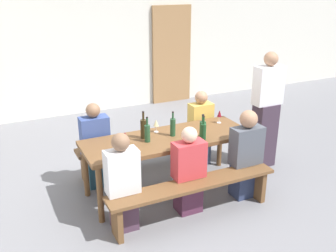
# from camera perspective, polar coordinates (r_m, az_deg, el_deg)

# --- Properties ---
(ground_plane) EXTENTS (24.00, 24.00, 0.00)m
(ground_plane) POSITION_cam_1_polar(r_m,az_deg,el_deg) (5.15, 0.00, -9.40)
(ground_plane) COLOR slate
(back_wall) EXTENTS (14.00, 0.20, 3.20)m
(back_wall) POSITION_cam_1_polar(r_m,az_deg,el_deg) (8.00, -11.78, 13.32)
(back_wall) COLOR silver
(back_wall) RESTS_ON ground
(wooden_door) EXTENTS (0.90, 0.06, 2.10)m
(wooden_door) POSITION_cam_1_polar(r_m,az_deg,el_deg) (8.56, 0.55, 10.48)
(wooden_door) COLOR #9E7247
(wooden_door) RESTS_ON ground
(tasting_table) EXTENTS (2.15, 0.76, 0.75)m
(tasting_table) POSITION_cam_1_polar(r_m,az_deg,el_deg) (4.84, 0.00, -2.53)
(tasting_table) COLOR brown
(tasting_table) RESTS_ON ground
(bench_near) EXTENTS (2.05, 0.30, 0.45)m
(bench_near) POSITION_cam_1_polar(r_m,az_deg,el_deg) (4.45, 3.83, -9.40)
(bench_near) COLOR brown
(bench_near) RESTS_ON ground
(bench_far) EXTENTS (2.05, 0.30, 0.45)m
(bench_far) POSITION_cam_1_polar(r_m,az_deg,el_deg) (5.54, -3.04, -2.98)
(bench_far) COLOR brown
(bench_far) RESTS_ON ground
(wine_bottle_0) EXTENTS (0.08, 0.08, 0.30)m
(wine_bottle_0) POSITION_cam_1_polar(r_m,az_deg,el_deg) (4.80, 5.16, -0.41)
(wine_bottle_0) COLOR #194723
(wine_bottle_0) RESTS_ON tasting_table
(wine_bottle_1) EXTENTS (0.07, 0.07, 0.32)m
(wine_bottle_1) POSITION_cam_1_polar(r_m,az_deg,el_deg) (4.65, -3.08, -1.01)
(wine_bottle_1) COLOR #234C2D
(wine_bottle_1) RESTS_ON tasting_table
(wine_bottle_2) EXTENTS (0.07, 0.07, 0.32)m
(wine_bottle_2) POSITION_cam_1_polar(r_m,az_deg,el_deg) (4.68, 5.25, -0.86)
(wine_bottle_2) COLOR #194723
(wine_bottle_2) RESTS_ON tasting_table
(wine_bottle_3) EXTENTS (0.08, 0.08, 0.35)m
(wine_bottle_3) POSITION_cam_1_polar(r_m,az_deg,el_deg) (4.75, -3.65, -0.36)
(wine_bottle_3) COLOR #332814
(wine_bottle_3) RESTS_ON tasting_table
(wine_bottle_4) EXTENTS (0.07, 0.07, 0.32)m
(wine_bottle_4) POSITION_cam_1_polar(r_m,az_deg,el_deg) (4.82, 0.72, -0.11)
(wine_bottle_4) COLOR #234C2D
(wine_bottle_4) RESTS_ON tasting_table
(wine_glass_0) EXTENTS (0.07, 0.07, 0.17)m
(wine_glass_0) POSITION_cam_1_polar(r_m,az_deg,el_deg) (4.57, -6.36, -1.48)
(wine_glass_0) COLOR silver
(wine_glass_0) RESTS_ON tasting_table
(wine_glass_1) EXTENTS (0.06, 0.06, 0.18)m
(wine_glass_1) POSITION_cam_1_polar(r_m,az_deg,el_deg) (5.30, 7.63, 1.77)
(wine_glass_1) COLOR silver
(wine_glass_1) RESTS_ON tasting_table
(wine_glass_2) EXTENTS (0.07, 0.07, 0.17)m
(wine_glass_2) POSITION_cam_1_polar(r_m,az_deg,el_deg) (4.93, -1.79, 0.40)
(wine_glass_2) COLOR silver
(wine_glass_2) RESTS_ON tasting_table
(seated_guest_near_0) EXTENTS (0.36, 0.24, 1.13)m
(seated_guest_near_0) POSITION_cam_1_polar(r_m,az_deg,el_deg) (4.20, -6.74, -8.65)
(seated_guest_near_0) COLOR #4C3246
(seated_guest_near_0) RESTS_ON ground
(seated_guest_near_1) EXTENTS (0.37, 0.24, 1.07)m
(seated_guest_near_1) POSITION_cam_1_polar(r_m,az_deg,el_deg) (4.50, 3.08, -6.93)
(seated_guest_near_1) COLOR #4F263D
(seated_guest_near_1) RESTS_ON ground
(seated_guest_near_2) EXTENTS (0.40, 0.24, 1.15)m
(seated_guest_near_2) POSITION_cam_1_polar(r_m,az_deg,el_deg) (4.88, 11.45, -4.40)
(seated_guest_near_2) COLOR navy
(seated_guest_near_2) RESTS_ON ground
(seated_guest_far_0) EXTENTS (0.36, 0.24, 1.15)m
(seated_guest_far_0) POSITION_cam_1_polar(r_m,az_deg,el_deg) (5.11, -10.67, -3.19)
(seated_guest_far_0) COLOR #275367
(seated_guest_far_0) RESTS_ON ground
(seated_guest_far_1) EXTENTS (0.34, 0.24, 1.12)m
(seated_guest_far_1) POSITION_cam_1_polar(r_m,az_deg,el_deg) (5.67, 4.80, -0.54)
(seated_guest_far_1) COLOR #425370
(seated_guest_far_1) RESTS_ON ground
(standing_host) EXTENTS (0.42, 0.24, 1.69)m
(standing_host) POSITION_cam_1_polar(r_m,az_deg,el_deg) (5.67, 14.31, 1.91)
(standing_host) COLOR #3B2C3B
(standing_host) RESTS_ON ground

